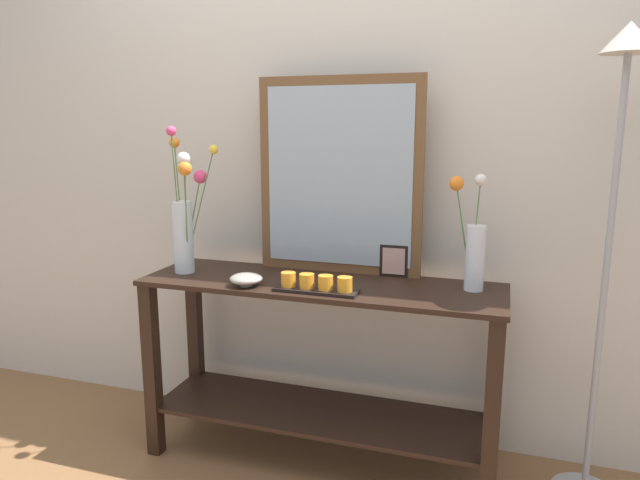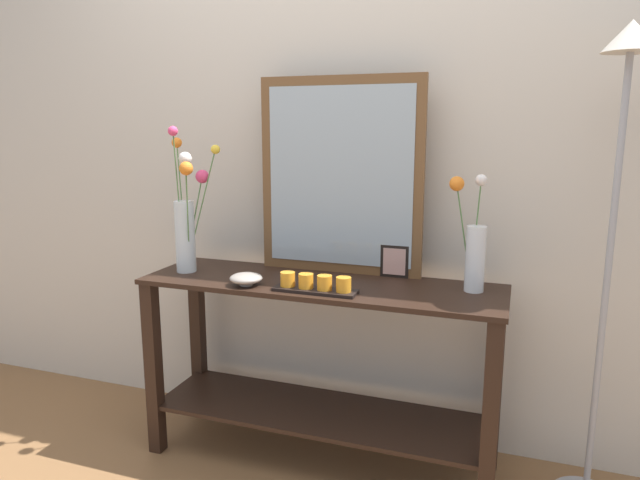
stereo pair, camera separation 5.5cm
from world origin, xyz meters
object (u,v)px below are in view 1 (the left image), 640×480
vase_right (473,246)px  candle_tray (316,285)px  tall_vase_left (185,218)px  decorative_bowl (246,279)px  console_table (320,352)px  floor_lamp (614,192)px  mirror_leaning (339,177)px  picture_frame_small (394,261)px

vase_right → candle_tray: 0.61m
vase_right → tall_vase_left: bearing=-175.0°
tall_vase_left → decorative_bowl: (0.33, -0.11, -0.21)m
console_table → candle_tray: 0.35m
candle_tray → tall_vase_left: bearing=169.7°
console_table → candle_tray: (0.03, -0.14, 0.32)m
tall_vase_left → floor_lamp: 1.63m
mirror_leaning → tall_vase_left: bearing=-161.1°
console_table → decorative_bowl: (-0.26, -0.14, 0.32)m
vase_right → candle_tray: size_ratio=1.37×
mirror_leaning → floor_lamp: (1.01, -0.11, -0.02)m
candle_tray → decorative_bowl: candle_tray is taller
vase_right → floor_lamp: (0.46, -0.01, 0.22)m
tall_vase_left → candle_tray: (0.62, -0.11, -0.21)m
console_table → tall_vase_left: size_ratio=2.36×
tall_vase_left → decorative_bowl: size_ratio=4.75×
candle_tray → picture_frame_small: size_ratio=2.39×
console_table → vase_right: 0.75m
mirror_leaning → decorative_bowl: bearing=-130.9°
tall_vase_left → candle_tray: 0.66m
mirror_leaning → candle_tray: mirror_leaning is taller
console_table → picture_frame_small: bearing=33.6°
mirror_leaning → floor_lamp: size_ratio=0.47×
floor_lamp → picture_frame_small: bearing=172.2°
mirror_leaning → vase_right: (0.55, -0.11, -0.24)m
decorative_bowl → mirror_leaning: bearing=49.1°
mirror_leaning → picture_frame_small: size_ratio=6.09×
candle_tray → console_table: bearing=102.1°
vase_right → floor_lamp: 0.50m
console_table → candle_tray: bearing=-77.9°
candle_tray → floor_lamp: 1.09m
console_table → vase_right: bearing=7.7°
mirror_leaning → candle_tray: (0.01, -0.32, -0.38)m
mirror_leaning → vase_right: 0.61m
console_table → candle_tray: candle_tray is taller
decorative_bowl → console_table: bearing=28.6°
console_table → floor_lamp: floor_lamp is taller
tall_vase_left → decorative_bowl: 0.41m
tall_vase_left → picture_frame_small: 0.89m
tall_vase_left → vase_right: size_ratio=1.40×
mirror_leaning → picture_frame_small: 0.41m
candle_tray → picture_frame_small: bearing=53.1°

